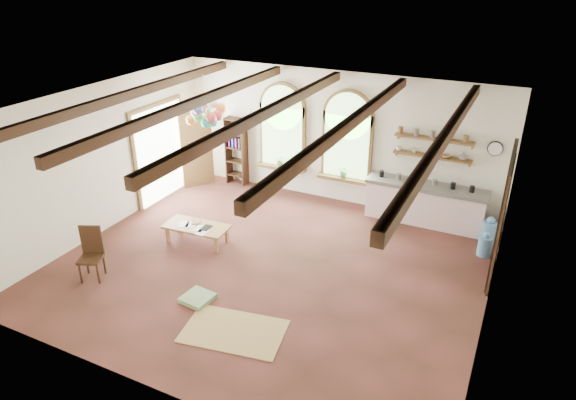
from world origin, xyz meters
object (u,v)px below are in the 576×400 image
Objects in this scene: balloon_cluster at (206,113)px; coffee_table at (196,227)px; kitchen_counter at (425,203)px; side_chair at (92,264)px.

coffee_table is at bearing -66.84° from balloon_cluster.
coffee_table is 1.23× the size of balloon_cluster.
kitchen_counter is 1.89× the size of coffee_table.
side_chair is 0.89× the size of balloon_cluster.
coffee_table is 2.63m from balloon_cluster.
kitchen_counter is 2.32× the size of balloon_cluster.
side_chair is (-5.11, -4.98, -0.18)m from kitchen_counter.
kitchen_counter reaches higher than coffee_table.
balloon_cluster reaches higher than kitchen_counter.
coffee_table is 2.21m from side_chair.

